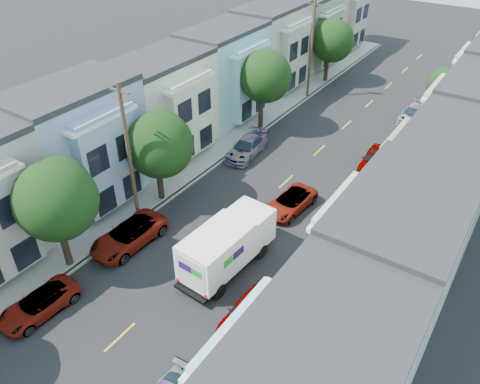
% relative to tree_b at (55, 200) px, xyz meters
% --- Properties ---
extents(ground, '(160.00, 160.00, 0.00)m').
position_rel_tree_b_xyz_m(ground, '(6.30, 3.80, -5.10)').
color(ground, black).
rests_on(ground, ground).
extents(road_slab, '(12.00, 70.00, 0.02)m').
position_rel_tree_b_xyz_m(road_slab, '(6.30, 18.80, -5.09)').
color(road_slab, black).
rests_on(road_slab, ground).
extents(curb_left, '(0.30, 70.00, 0.15)m').
position_rel_tree_b_xyz_m(curb_left, '(0.25, 18.80, -5.03)').
color(curb_left, gray).
rests_on(curb_left, ground).
extents(curb_right, '(0.30, 70.00, 0.15)m').
position_rel_tree_b_xyz_m(curb_right, '(12.35, 18.80, -5.03)').
color(curb_right, gray).
rests_on(curb_right, ground).
extents(sidewalk_left, '(2.60, 70.00, 0.15)m').
position_rel_tree_b_xyz_m(sidewalk_left, '(-1.05, 18.80, -5.03)').
color(sidewalk_left, gray).
rests_on(sidewalk_left, ground).
extents(sidewalk_right, '(2.60, 70.00, 0.15)m').
position_rel_tree_b_xyz_m(sidewalk_right, '(13.65, 18.80, -5.03)').
color(sidewalk_right, gray).
rests_on(sidewalk_right, ground).
extents(centerline, '(0.12, 70.00, 0.01)m').
position_rel_tree_b_xyz_m(centerline, '(6.30, 18.80, -5.10)').
color(centerline, gold).
rests_on(centerline, ground).
extents(townhouse_row_left, '(5.00, 70.00, 8.50)m').
position_rel_tree_b_xyz_m(townhouse_row_left, '(-4.85, 18.80, -5.10)').
color(townhouse_row_left, gray).
rests_on(townhouse_row_left, ground).
extents(townhouse_row_right, '(5.00, 70.00, 8.50)m').
position_rel_tree_b_xyz_m(townhouse_row_right, '(17.45, 18.80, -5.10)').
color(townhouse_row_right, gray).
rests_on(townhouse_row_right, ground).
extents(tree_b, '(4.70, 4.70, 7.47)m').
position_rel_tree_b_xyz_m(tree_b, '(0.00, 0.00, 0.00)').
color(tree_b, black).
rests_on(tree_b, ground).
extents(tree_c, '(4.70, 4.70, 7.08)m').
position_rel_tree_b_xyz_m(tree_c, '(0.00, 8.56, -0.39)').
color(tree_c, black).
rests_on(tree_c, ground).
extents(tree_d, '(4.70, 4.70, 7.55)m').
position_rel_tree_b_xyz_m(tree_d, '(-0.00, 22.60, 0.07)').
color(tree_d, black).
rests_on(tree_d, ground).
extents(tree_e, '(4.70, 4.70, 7.14)m').
position_rel_tree_b_xyz_m(tree_e, '(0.00, 36.93, -0.33)').
color(tree_e, black).
rests_on(tree_e, ground).
extents(tree_far_r, '(3.10, 3.10, 5.58)m').
position_rel_tree_b_xyz_m(tree_far_r, '(13.20, 32.50, -1.12)').
color(tree_far_r, black).
rests_on(tree_far_r, ground).
extents(utility_pole_near, '(1.60, 0.26, 10.00)m').
position_rel_tree_b_xyz_m(utility_pole_near, '(0.00, 5.80, 0.05)').
color(utility_pole_near, '#42301E').
rests_on(utility_pole_near, ground).
extents(utility_pole_far, '(1.60, 0.26, 10.00)m').
position_rel_tree_b_xyz_m(utility_pole_far, '(0.00, 31.80, 0.05)').
color(utility_pole_far, '#42301E').
rests_on(utility_pole_far, ground).
extents(fedex_truck, '(2.57, 6.68, 3.21)m').
position_rel_tree_b_xyz_m(fedex_truck, '(7.98, 5.35, -3.31)').
color(fedex_truck, white).
rests_on(fedex_truck, ground).
extents(lead_sedan, '(2.59, 4.88, 1.31)m').
position_rel_tree_b_xyz_m(lead_sedan, '(8.32, 12.71, -4.45)').
color(lead_sedan, black).
rests_on(lead_sedan, ground).
extents(parked_left_b, '(2.36, 4.61, 1.25)m').
position_rel_tree_b_xyz_m(parked_left_b, '(1.40, -3.41, -4.48)').
color(parked_left_b, black).
rests_on(parked_left_b, ground).
extents(parked_left_c, '(2.67, 5.46, 1.49)m').
position_rel_tree_b_xyz_m(parked_left_c, '(1.40, 3.50, -4.36)').
color(parked_left_c, '#AAAAAA').
rests_on(parked_left_c, ground).
extents(parked_left_d, '(2.60, 5.16, 1.49)m').
position_rel_tree_b_xyz_m(parked_left_d, '(1.40, 17.60, -4.36)').
color(parked_left_d, '#4D0C13').
rests_on(parked_left_d, ground).
extents(parked_right_b, '(1.63, 4.19, 1.35)m').
position_rel_tree_b_xyz_m(parked_right_b, '(11.20, 2.45, -4.43)').
color(parked_right_b, white).
rests_on(parked_right_b, ground).
extents(parked_right_c, '(2.15, 4.79, 1.51)m').
position_rel_tree_b_xyz_m(parked_right_c, '(11.20, 21.74, -4.35)').
color(parked_right_c, black).
rests_on(parked_right_c, ground).
extents(parked_right_d, '(1.95, 4.59, 1.37)m').
position_rel_tree_b_xyz_m(parked_right_d, '(11.20, 32.42, -4.42)').
color(parked_right_d, black).
rests_on(parked_right_d, ground).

